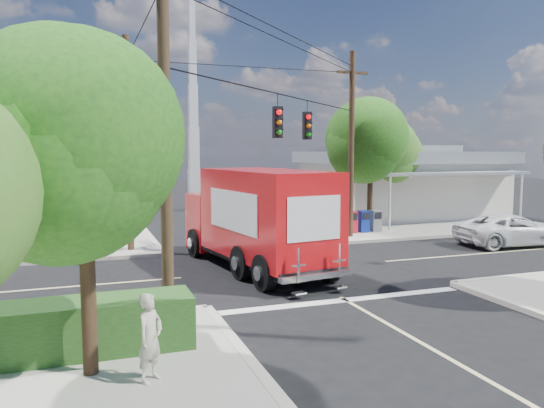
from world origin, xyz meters
name	(u,v)px	position (x,y,z in m)	size (l,w,h in m)	color
ground	(290,269)	(0.00, 0.00, 0.00)	(120.00, 120.00, 0.00)	black
sidewalk_ne	(388,219)	(10.88, 10.88, 0.07)	(14.12, 14.12, 0.14)	#A9A499
sidewalk_nw	(1,238)	(-10.88, 10.88, 0.07)	(14.12, 14.12, 0.14)	#A9A499
road_markings	(306,278)	(0.00, -1.47, 0.01)	(32.00, 32.00, 0.01)	beige
building_ne	(401,181)	(12.50, 11.97, 2.32)	(11.80, 10.20, 4.50)	silver
radio_tower	(194,132)	(0.50, 20.00, 5.64)	(0.80, 0.80, 17.00)	silver
tree_sw_front	(84,149)	(-6.99, -7.54, 4.33)	(3.88, 3.78, 6.03)	#422D1C
tree_ne_front	(371,142)	(7.21, 6.76, 4.77)	(4.21, 4.14, 6.66)	#422D1C
tree_ne_back	(391,153)	(9.81, 8.96, 4.19)	(3.77, 3.66, 5.82)	#422D1C
palm_nw_front	(70,134)	(-7.50, 7.50, 5.04)	(3.01, 3.08, 5.59)	#422D1C
palm_nw_back	(24,143)	(-9.50, 9.00, 4.67)	(3.01, 3.08, 5.19)	#422D1C
utility_poles	(236,141)	(-1.58, 1.60, 4.67)	(12.00, 10.68, 9.00)	#473321
picket_fence	(50,319)	(-7.80, -5.60, 0.68)	(5.94, 0.06, 1.00)	silver
hedge_sw	(37,332)	(-8.00, -6.40, 0.69)	(6.20, 1.20, 1.10)	#1D4116
vending_boxes	(363,221)	(6.50, 6.20, 0.69)	(1.90, 0.50, 1.10)	red
delivery_truck	(257,219)	(-1.14, 0.44, 1.85)	(3.79, 8.67, 3.63)	black
parked_car	(512,230)	(11.31, 1.14, 0.71)	(2.36, 5.12, 1.42)	silver
pedestrian	(150,337)	(-5.98, -8.21, 0.95)	(0.59, 0.39, 1.62)	beige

